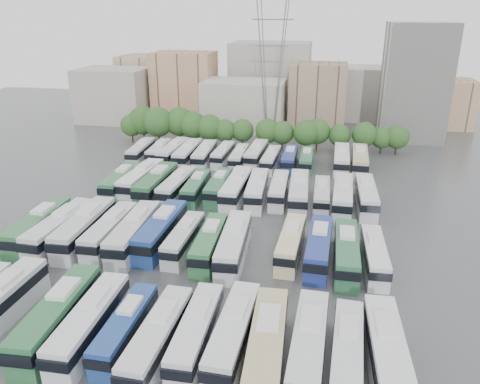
% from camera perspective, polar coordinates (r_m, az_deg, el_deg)
% --- Properties ---
extents(ground, '(220.00, 220.00, 0.00)m').
position_cam_1_polar(ground, '(64.95, -3.79, -4.77)').
color(ground, '#424447').
rests_on(ground, ground).
extents(tree_line, '(63.40, 8.13, 8.41)m').
position_cam_1_polar(tree_line, '(103.28, -0.52, 7.83)').
color(tree_line, black).
rests_on(tree_line, ground).
extents(city_buildings, '(102.00, 35.00, 20.00)m').
position_cam_1_polar(city_buildings, '(131.80, 0.84, 12.35)').
color(city_buildings, '#9E998E').
rests_on(city_buildings, ground).
extents(apartment_tower, '(14.00, 14.00, 26.00)m').
position_cam_1_polar(apartment_tower, '(116.92, 20.51, 12.42)').
color(apartment_tower, silver).
rests_on(apartment_tower, ground).
extents(electricity_pylon, '(9.00, 6.91, 33.83)m').
position_cam_1_polar(electricity_pylon, '(107.59, 3.92, 16.05)').
color(electricity_pylon, slate).
rests_on(electricity_pylon, ground).
extents(bus_r0_s4, '(3.61, 13.51, 4.20)m').
position_cam_1_polar(bus_r0_s4, '(47.93, -21.31, -13.88)').
color(bus_r0_s4, '#2D693F').
rests_on(bus_r0_s4, ground).
extents(bus_r0_s5, '(2.99, 12.59, 3.93)m').
position_cam_1_polar(bus_r0_s5, '(46.33, -17.81, -14.91)').
color(bus_r0_s5, silver).
rests_on(bus_r0_s5, ground).
extents(bus_r0_s6, '(2.40, 10.85, 3.40)m').
position_cam_1_polar(bus_r0_s6, '(45.31, -13.78, -15.77)').
color(bus_r0_s6, navy).
rests_on(bus_r0_s6, ground).
extents(bus_r0_s7, '(2.99, 12.18, 3.80)m').
position_cam_1_polar(bus_r0_s7, '(43.30, -9.95, -17.09)').
color(bus_r0_s7, silver).
rests_on(bus_r0_s7, ground).
extents(bus_r0_s8, '(2.71, 11.76, 3.68)m').
position_cam_1_polar(bus_r0_s8, '(43.55, -5.35, -16.66)').
color(bus_r0_s8, silver).
rests_on(bus_r0_s8, ground).
extents(bus_r0_s9, '(3.04, 12.40, 3.87)m').
position_cam_1_polar(bus_r0_s9, '(43.10, -0.81, -16.86)').
color(bus_r0_s9, silver).
rests_on(bus_r0_s9, ground).
extents(bus_r0_s10, '(3.50, 13.49, 4.20)m').
position_cam_1_polar(bus_r0_s10, '(41.43, 3.27, -18.45)').
color(bus_r0_s10, tan).
rests_on(bus_r0_s10, ground).
extents(bus_r0_s11, '(3.18, 12.71, 3.96)m').
position_cam_1_polar(bus_r0_s11, '(42.10, 8.33, -18.13)').
color(bus_r0_s11, silver).
rests_on(bus_r0_s11, ground).
extents(bus_r0_s12, '(3.11, 11.64, 3.62)m').
position_cam_1_polar(bus_r0_s12, '(42.34, 12.91, -18.54)').
color(bus_r0_s12, silver).
rests_on(bus_r0_s12, ground).
extents(bus_r0_s13, '(3.29, 13.00, 4.05)m').
position_cam_1_polar(bus_r0_s13, '(42.59, 17.48, -18.43)').
color(bus_r0_s13, silver).
rests_on(bus_r0_s13, ground).
extents(bus_r1_s0, '(3.37, 13.25, 4.12)m').
position_cam_1_polar(bus_r1_s0, '(66.90, -23.35, -3.87)').
color(bus_r1_s0, '#2F6F3E').
rests_on(bus_r1_s0, ground).
extents(bus_r1_s1, '(3.40, 13.51, 4.21)m').
position_cam_1_polar(bus_r1_s1, '(65.13, -21.04, -4.16)').
color(bus_r1_s1, silver).
rests_on(bus_r1_s1, ground).
extents(bus_r1_s2, '(3.41, 13.78, 4.30)m').
position_cam_1_polar(bus_r1_s2, '(64.13, -18.42, -4.16)').
color(bus_r1_s2, silver).
rests_on(bus_r1_s2, ground).
extents(bus_r1_s3, '(2.90, 12.68, 3.97)m').
position_cam_1_polar(bus_r1_s3, '(62.71, -15.55, -4.59)').
color(bus_r1_s3, silver).
rests_on(bus_r1_s3, ground).
extents(bus_r1_s4, '(3.46, 13.64, 4.25)m').
position_cam_1_polar(bus_r1_s4, '(61.19, -12.79, -4.84)').
color(bus_r1_s4, silver).
rests_on(bus_r1_s4, ground).
extents(bus_r1_s5, '(3.16, 13.35, 4.17)m').
position_cam_1_polar(bus_r1_s5, '(61.17, -9.63, -4.64)').
color(bus_r1_s5, navy).
rests_on(bus_r1_s5, ground).
extents(bus_r1_s6, '(2.67, 11.20, 3.50)m').
position_cam_1_polar(bus_r1_s6, '(59.43, -6.88, -5.65)').
color(bus_r1_s6, silver).
rests_on(bus_r1_s6, ground).
extents(bus_r1_s7, '(3.02, 11.97, 3.73)m').
position_cam_1_polar(bus_r1_s7, '(57.81, -3.75, -6.22)').
color(bus_r1_s7, '#31733F').
rests_on(bus_r1_s7, ground).
extents(bus_r1_s8, '(3.53, 13.33, 4.14)m').
position_cam_1_polar(bus_r1_s8, '(56.99, -0.76, -6.37)').
color(bus_r1_s8, silver).
rests_on(bus_r1_s8, ground).
extents(bus_r1_s10, '(3.05, 11.77, 3.66)m').
position_cam_1_polar(bus_r1_s10, '(58.14, 6.21, -6.18)').
color(bus_r1_s10, beige).
rests_on(bus_r1_s10, ground).
extents(bus_r1_s11, '(3.15, 12.48, 3.89)m').
position_cam_1_polar(bus_r1_s11, '(57.45, 9.58, -6.60)').
color(bus_r1_s11, navy).
rests_on(bus_r1_s11, ground).
extents(bus_r1_s12, '(2.74, 12.54, 3.93)m').
position_cam_1_polar(bus_r1_s12, '(56.84, 12.84, -7.16)').
color(bus_r1_s12, '#2C6742').
rests_on(bus_r1_s12, ground).
extents(bus_r1_s13, '(2.78, 11.25, 3.51)m').
position_cam_1_polar(bus_r1_s13, '(57.41, 16.07, -7.42)').
color(bus_r1_s13, silver).
rests_on(bus_r1_s13, ground).
extents(bus_r2_s1, '(3.18, 12.47, 3.88)m').
position_cam_1_polar(bus_r2_s1, '(80.20, -14.30, 1.28)').
color(bus_r2_s1, '#307041').
rests_on(bus_r2_s1, ground).
extents(bus_r2_s2, '(3.48, 13.59, 4.23)m').
position_cam_1_polar(bus_r2_s2, '(79.80, -11.95, 1.51)').
color(bus_r2_s2, white).
rests_on(bus_r2_s2, ground).
extents(bus_r2_s3, '(3.14, 13.61, 4.26)m').
position_cam_1_polar(bus_r2_s3, '(77.30, -10.15, 1.00)').
color(bus_r2_s3, '#2B6437').
rests_on(bus_r2_s3, ground).
extents(bus_r2_s4, '(3.30, 12.53, 3.90)m').
position_cam_1_polar(bus_r2_s4, '(76.27, -7.68, 0.72)').
color(bus_r2_s4, silver).
rests_on(bus_r2_s4, ground).
extents(bus_r2_s5, '(2.82, 11.44, 3.57)m').
position_cam_1_polar(bus_r2_s5, '(75.70, -5.36, 0.53)').
color(bus_r2_s5, '#2F6D45').
rests_on(bus_r2_s5, ground).
extents(bus_r2_s6, '(2.64, 11.65, 3.65)m').
position_cam_1_polar(bus_r2_s6, '(75.75, -2.62, 0.66)').
color(bus_r2_s6, '#2C6842').
rests_on(bus_r2_s6, ground).
extents(bus_r2_s7, '(3.10, 13.29, 4.16)m').
position_cam_1_polar(bus_r2_s7, '(74.28, -0.47, 0.45)').
color(bus_r2_s7, white).
rests_on(bus_r2_s7, ground).
extents(bus_r2_s8, '(3.36, 12.64, 3.93)m').
position_cam_1_polar(bus_r2_s8, '(74.18, 2.07, 0.32)').
color(bus_r2_s8, silver).
rests_on(bus_r2_s8, ground).
extents(bus_r2_s9, '(2.86, 11.69, 3.65)m').
position_cam_1_polar(bus_r2_s9, '(74.75, 4.76, 0.31)').
color(bus_r2_s9, silver).
rests_on(bus_r2_s9, ground).
extents(bus_r2_s10, '(3.46, 13.32, 4.14)m').
position_cam_1_polar(bus_r2_s10, '(73.34, 7.17, -0.01)').
color(bus_r2_s10, silver).
rests_on(bus_r2_s10, ground).
extents(bus_r2_s11, '(2.55, 11.08, 3.47)m').
position_cam_1_polar(bus_r2_s11, '(73.57, 9.92, -0.37)').
color(bus_r2_s11, silver).
rests_on(bus_r2_s11, ground).
extents(bus_r2_s12, '(3.27, 13.27, 4.14)m').
position_cam_1_polar(bus_r2_s12, '(72.91, 12.39, -0.49)').
color(bus_r2_s12, silver).
rests_on(bus_r2_s12, ground).
extents(bus_r2_s13, '(3.05, 12.72, 3.97)m').
position_cam_1_polar(bus_r2_s13, '(74.09, 15.13, -0.46)').
color(bus_r2_s13, silver).
rests_on(bus_r2_s13, ground).
extents(bus_r3_s0, '(3.13, 11.81, 3.67)m').
position_cam_1_polar(bus_r3_s0, '(97.05, -11.96, 4.90)').
color(bus_r3_s0, silver).
rests_on(bus_r3_s0, ground).
extents(bus_r3_s1, '(2.94, 11.17, 3.47)m').
position_cam_1_polar(bus_r3_s1, '(96.55, -9.83, 4.91)').
color(bus_r3_s1, silver).
rests_on(bus_r3_s1, ground).
extents(bus_r3_s2, '(3.28, 12.67, 3.94)m').
position_cam_1_polar(bus_r3_s2, '(94.70, -8.13, 4.83)').
color(bus_r3_s2, silver).
rests_on(bus_r3_s2, ground).
extents(bus_r3_s3, '(2.88, 12.72, 3.98)m').
position_cam_1_polar(bus_r3_s3, '(93.14, -6.39, 4.64)').
color(bus_r3_s3, silver).
rests_on(bus_r3_s3, ground).
extents(bus_r3_s4, '(3.18, 12.34, 3.84)m').
position_cam_1_polar(bus_r3_s4, '(92.49, -4.36, 4.55)').
color(bus_r3_s4, silver).
rests_on(bus_r3_s4, ground).
extents(bus_r3_s5, '(2.71, 11.10, 3.46)m').
position_cam_1_polar(bus_r3_s5, '(93.19, -2.10, 4.61)').
color(bus_r3_s5, silver).
rests_on(bus_r3_s5, ground).
extents(bus_r3_s6, '(2.53, 10.92, 3.42)m').
position_cam_1_polar(bus_r3_s6, '(91.38, -0.11, 4.27)').
color(bus_r3_s6, silver).
rests_on(bus_r3_s6, ground).
extents(bus_r3_s7, '(3.20, 12.52, 3.90)m').
position_cam_1_polar(bus_r3_s7, '(92.55, 1.99, 4.63)').
color(bus_r3_s7, silver).
rests_on(bus_r3_s7, ground).
extents(bus_r3_s8, '(2.83, 11.21, 3.49)m').
position_cam_1_polar(bus_r3_s8, '(90.03, 3.78, 3.98)').
color(bus_r3_s8, silver).
rests_on(bus_r3_s8, ground).
extents(bus_r3_s9, '(2.49, 11.30, 3.54)m').
position_cam_1_polar(bus_r3_s9, '(90.65, 6.06, 4.04)').
color(bus_r3_s9, navy).
rests_on(bus_r3_s9, ground).
extents(bus_r3_s10, '(2.43, 10.87, 3.41)m').
position_cam_1_polar(bus_r3_s10, '(90.49, 8.10, 3.87)').
color(bus_r3_s10, '#2F6D46').
rests_on(bus_r3_s10, ground).
extents(bus_r3_s12, '(3.00, 13.03, 4.08)m').
position_cam_1_polar(bus_r3_s12, '(91.00, 12.26, 3.91)').
color(bus_r3_s12, silver).
rests_on(bus_r3_s12, ground).
extents(bus_r3_s13, '(3.31, 13.27, 4.14)m').
position_cam_1_polar(bus_r3_s13, '(90.93, 14.39, 3.73)').
color(bus_r3_s13, tan).
rests_on(bus_r3_s13, ground).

